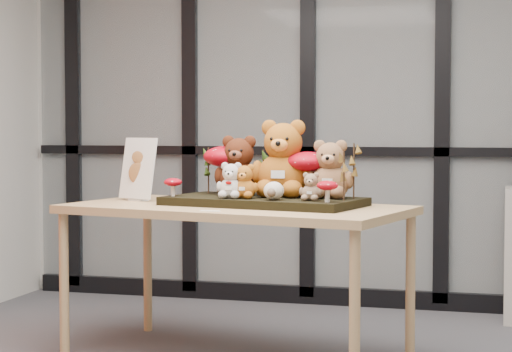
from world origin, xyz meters
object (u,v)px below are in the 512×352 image
(bear_brown_medium, at_px, (239,162))
(bear_white_bow, at_px, (231,179))
(bear_pooh_yellow, at_px, (283,154))
(plush_cream_hedgehog, at_px, (274,190))
(mushroom_front_left, at_px, (173,186))
(bear_beige_small, at_px, (311,185))
(mushroom_front_right, at_px, (327,190))
(diorama_tray, at_px, (264,201))
(mushroom_back_left, at_px, (227,167))
(display_table, at_px, (236,218))
(mushroom_back_right, at_px, (308,172))
(bear_small_yellow, at_px, (245,180))
(bear_tan_back, at_px, (330,166))
(sign_holder, at_px, (138,171))

(bear_brown_medium, relative_size, bear_white_bow, 1.73)
(bear_white_bow, bearing_deg, bear_pooh_yellow, 52.16)
(bear_white_bow, distance_m, plush_cream_hedgehog, 0.25)
(mushroom_front_left, bearing_deg, bear_beige_small, -7.59)
(mushroom_front_left, bearing_deg, mushroom_front_right, -11.59)
(mushroom_front_left, bearing_deg, diorama_tray, 6.95)
(bear_white_bow, relative_size, mushroom_front_right, 1.74)
(mushroom_back_left, bearing_deg, bear_white_bow, -69.40)
(bear_brown_medium, distance_m, mushroom_front_left, 0.37)
(display_table, xyz_separation_m, mushroom_front_left, (-0.33, -0.02, 0.16))
(bear_white_bow, height_order, mushroom_back_right, mushroom_back_right)
(display_table, height_order, bear_small_yellow, bear_small_yellow)
(bear_white_bow, distance_m, bear_beige_small, 0.42)
(plush_cream_hedgehog, bearing_deg, display_table, 162.44)
(bear_tan_back, bearing_deg, mushroom_back_right, 173.74)
(bear_pooh_yellow, bearing_deg, display_table, -142.22)
(bear_white_bow, xyz_separation_m, mushroom_back_left, (-0.11, 0.29, 0.04))
(bear_small_yellow, xyz_separation_m, mushroom_back_right, (0.29, 0.18, 0.03))
(display_table, height_order, mushroom_back_right, mushroom_back_right)
(diorama_tray, bearing_deg, plush_cream_hedgehog, -47.94)
(bear_beige_small, height_order, mushroom_front_left, bear_beige_small)
(bear_small_yellow, height_order, bear_white_bow, bear_white_bow)
(diorama_tray, xyz_separation_m, bear_pooh_yellow, (0.09, 0.07, 0.24))
(bear_tan_back, bearing_deg, plush_cream_hedgehog, -127.90)
(mushroom_front_right, bearing_deg, bear_small_yellow, 164.26)
(bear_white_bow, bearing_deg, bear_brown_medium, 109.32)
(bear_small_yellow, bearing_deg, mushroom_back_right, 44.41)
(bear_beige_small, height_order, mushroom_back_right, mushroom_back_right)
(bear_brown_medium, height_order, bear_tan_back, bear_brown_medium)
(bear_small_yellow, bearing_deg, mushroom_front_left, -174.05)
(display_table, height_order, diorama_tray, diorama_tray)
(display_table, bearing_deg, bear_brown_medium, 112.07)
(diorama_tray, distance_m, mushroom_back_right, 0.27)
(bear_tan_back, relative_size, sign_holder, 0.94)
(bear_white_bow, relative_size, bear_beige_small, 1.31)
(bear_small_yellow, relative_size, mushroom_front_left, 1.82)
(bear_white_bow, distance_m, sign_holder, 0.65)
(mushroom_back_left, height_order, sign_holder, sign_holder)
(plush_cream_hedgehog, bearing_deg, mushroom_front_left, -178.71)
(bear_tan_back, relative_size, bear_white_bow, 1.62)
(display_table, bearing_deg, mushroom_front_left, -163.25)
(bear_brown_medium, bearing_deg, sign_holder, -167.85)
(bear_pooh_yellow, height_order, sign_holder, bear_pooh_yellow)
(mushroom_back_left, xyz_separation_m, sign_holder, (-0.49, -0.06, -0.02))
(mushroom_back_left, bearing_deg, bear_beige_small, -32.53)
(bear_small_yellow, height_order, mushroom_front_left, bear_small_yellow)
(bear_white_bow, distance_m, mushroom_front_left, 0.34)
(bear_tan_back, distance_m, mushroom_back_right, 0.14)
(bear_small_yellow, distance_m, mushroom_back_right, 0.34)
(bear_brown_medium, distance_m, mushroom_back_right, 0.39)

